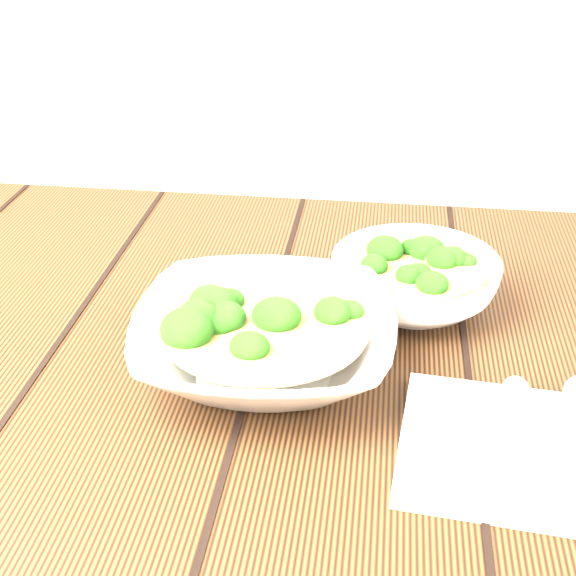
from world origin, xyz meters
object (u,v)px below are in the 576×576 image
(table, at_px, (278,459))
(napkin, at_px, (525,452))
(soup_bowl_back, at_px, (415,280))
(soup_bowl_front, at_px, (264,338))
(trivet, at_px, (345,313))

(table, xyz_separation_m, napkin, (0.22, -0.11, 0.13))
(table, xyz_separation_m, soup_bowl_back, (0.13, 0.13, 0.15))
(soup_bowl_front, bearing_deg, soup_bowl_back, 44.28)
(soup_bowl_back, bearing_deg, soup_bowl_front, -135.72)
(table, height_order, soup_bowl_back, soup_bowl_back)
(soup_bowl_front, xyz_separation_m, trivet, (0.07, 0.09, -0.02))
(table, height_order, soup_bowl_front, soup_bowl_front)
(soup_bowl_back, bearing_deg, table, -135.32)
(soup_bowl_front, relative_size, soup_bowl_back, 1.11)
(napkin, bearing_deg, table, 159.66)
(napkin, bearing_deg, soup_bowl_back, 116.41)
(trivet, bearing_deg, soup_bowl_front, -128.22)
(soup_bowl_front, distance_m, napkin, 0.25)
(soup_bowl_front, bearing_deg, napkin, -23.13)
(napkin, bearing_deg, soup_bowl_front, 162.41)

